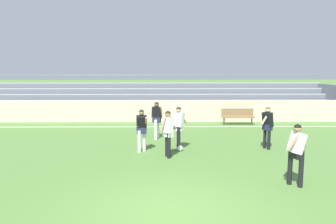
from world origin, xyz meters
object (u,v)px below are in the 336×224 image
Objects in this scene: player_dark_wide_right at (157,117)px; player_white_challenging at (179,124)px; player_white_dropping_back at (168,130)px; player_white_pressing_high at (296,149)px; bleacher_stand at (127,99)px; soccer_ball at (180,148)px; player_dark_deep_cover at (267,124)px; player_dark_trailing_run at (142,127)px; bench_far_left at (238,115)px.

player_dark_wide_right is 0.99× the size of player_white_challenging.
player_white_pressing_high reaches higher than player_white_dropping_back.
player_white_pressing_high is (5.97, -13.13, -0.12)m from bleacher_stand.
player_white_challenging is 7.66× the size of soccer_ball.
player_dark_deep_cover is 1.00× the size of player_white_challenging.
player_dark_trailing_run is 0.95× the size of player_white_pressing_high.
player_dark_wide_right is at bearing 114.44° from player_white_challenging.
player_dark_trailing_run is at bearing -175.96° from player_dark_deep_cover.
soccer_ball is (-3.45, -0.32, -0.89)m from player_dark_deep_cover.
player_white_pressing_high is at bearing -93.49° from bench_far_left.
player_dark_trailing_run is 7.37× the size of soccer_ball.
soccer_ball is at bearing -121.06° from bench_far_left.
bleacher_stand is 14.95× the size of bench_far_left.
player_white_challenging is (-3.57, -5.59, 0.46)m from bench_far_left.
bench_far_left is at bearing 89.16° from player_dark_deep_cover.
player_white_dropping_back is at bearing -118.80° from soccer_ball.
player_white_dropping_back is 3.13m from player_dark_wide_right.
player_dark_trailing_run is at bearing -130.32° from bench_far_left.
bleacher_stand is at bearing 114.46° from player_white_pressing_high.
bleacher_stand is 11.10m from player_dark_deep_cover.
player_dark_deep_cover is (-0.08, -5.54, 0.45)m from bench_far_left.
player_white_pressing_high is 4.88m from soccer_ball.
bench_far_left is at bearing 39.13° from player_dark_wide_right.
player_white_dropping_back is at bearing -40.45° from player_dark_trailing_run.
player_white_dropping_back reaches higher than player_dark_wide_right.
player_white_challenging is (0.43, 1.13, 0.00)m from player_white_dropping_back.
player_white_dropping_back is at bearing -110.84° from player_white_challenging.
player_white_pressing_high is at bearing -40.54° from player_dark_trailing_run.
player_white_pressing_high reaches higher than player_dark_wide_right.
player_white_challenging is at bearing 126.34° from player_white_pressing_high.
soccer_ball is at bearing -72.02° from bleacher_stand.
player_white_pressing_high reaches higher than player_dark_deep_cover.
bleacher_stand is at bearing 152.07° from bench_far_left.
player_white_dropping_back is 1.00× the size of player_dark_wide_right.
soccer_ball is (-2.94, 3.79, -0.91)m from player_white_pressing_high.
bleacher_stand is 122.30× the size of soccer_ball.
bleacher_stand reaches higher than player_white_pressing_high.
player_dark_trailing_run is (-0.99, 0.84, -0.04)m from player_white_dropping_back.
player_dark_deep_cover is at bearing -54.29° from bleacher_stand.
player_dark_wide_right is (0.53, 2.25, 0.04)m from player_dark_trailing_run.
bleacher_stand is at bearing 106.42° from player_dark_wide_right.
bench_far_left is 1.11× the size of player_dark_trailing_run.
bleacher_stand is 16.02× the size of player_white_dropping_back.
soccer_ball is (1.46, 0.02, -0.85)m from player_dark_trailing_run.
player_dark_trailing_run is at bearing -179.09° from soccer_ball.
player_dark_trailing_run is 2.31m from player_dark_wide_right.
player_white_dropping_back is 1.00× the size of player_dark_deep_cover.
player_dark_deep_cover is (6.48, -9.02, -0.14)m from bleacher_stand.
bench_far_left is at bearing 58.94° from soccer_ball.
bleacher_stand reaches higher than bench_far_left.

